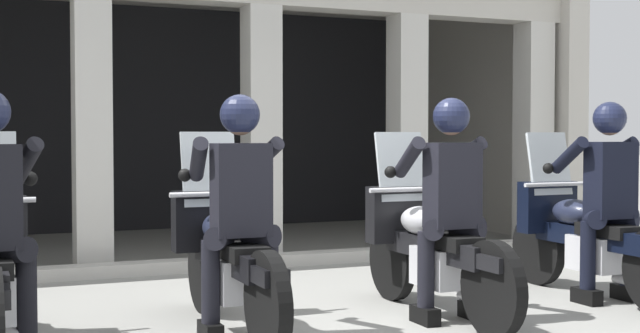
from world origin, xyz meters
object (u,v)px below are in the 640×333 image
at_px(motorcycle_center_left, 227,256).
at_px(motorcycle_center_right, 429,246).
at_px(motorcycle_far_right, 583,235).
at_px(police_officer_far_right, 608,184).
at_px(police_officer_center_right, 450,189).
at_px(police_officer_center_left, 240,194).

xyz_separation_m(motorcycle_center_left, motorcycle_center_right, (1.52, -0.10, 0.00)).
relative_size(motorcycle_far_right, police_officer_far_right, 1.29).
relative_size(motorcycle_center_left, police_officer_center_right, 1.29).
bearing_deg(motorcycle_far_right, police_officer_center_left, 172.63).
height_order(police_officer_center_left, police_officer_far_right, same).
distance_m(police_officer_center_left, motorcycle_center_right, 1.60).
distance_m(motorcycle_center_left, motorcycle_far_right, 3.04).
distance_m(police_officer_center_left, motorcycle_far_right, 3.09).
bearing_deg(police_officer_far_right, motorcycle_far_right, 76.73).
bearing_deg(motorcycle_center_right, police_officer_center_left, 175.12).
xyz_separation_m(motorcycle_center_right, police_officer_far_right, (1.52, -0.16, 0.44)).
distance_m(motorcycle_center_left, motorcycle_center_right, 1.53).
bearing_deg(police_officer_center_right, motorcycle_far_right, 3.12).
bearing_deg(motorcycle_center_left, motorcycle_center_right, -16.29).
relative_size(motorcycle_center_left, police_officer_center_left, 1.29).
distance_m(motorcycle_center_right, police_officer_center_right, 0.52).
relative_size(police_officer_center_left, motorcycle_far_right, 0.78).
xyz_separation_m(police_officer_center_right, police_officer_far_right, (1.52, 0.12, 0.00)).
bearing_deg(motorcycle_far_right, police_officer_far_right, -103.27).
distance_m(police_officer_center_left, police_officer_center_right, 1.53).
relative_size(police_officer_center_left, police_officer_far_right, 1.00).
relative_size(police_officer_center_left, motorcycle_center_right, 0.78).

